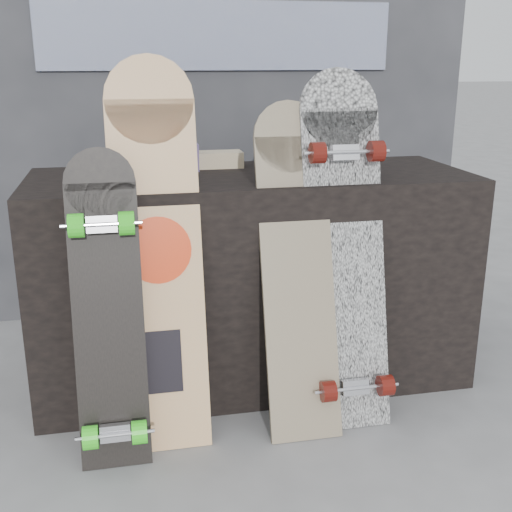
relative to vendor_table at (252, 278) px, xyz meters
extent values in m
plane|color=slate|center=(0.00, -0.50, -0.40)|extent=(60.00, 60.00, 0.00)
cube|color=black|center=(0.00, 0.00, 0.00)|extent=(1.60, 0.60, 0.80)
cube|color=#313236|center=(0.00, 0.85, 0.70)|extent=(2.40, 0.20, 2.20)
cube|color=#0E1D52|center=(0.00, 0.74, 0.90)|extent=(1.60, 0.02, 0.30)
cube|color=#443670|center=(-0.27, 0.14, 0.45)|extent=(0.18, 0.12, 0.10)
cube|color=#443670|center=(0.27, -0.08, 0.46)|extent=(0.14, 0.14, 0.12)
cube|color=#D1B78C|center=(-0.11, 0.18, 0.43)|extent=(0.22, 0.10, 0.06)
cube|color=beige|center=(-0.37, -0.34, 0.14)|extent=(0.28, 0.26, 1.09)
cylinder|color=beige|center=(-0.37, -0.22, 0.68)|extent=(0.28, 0.08, 0.27)
cylinder|color=#FF3910|center=(-0.37, -0.33, 0.23)|extent=(0.21, 0.05, 0.21)
cube|color=black|center=(-0.37, -0.41, -0.12)|extent=(0.11, 0.05, 0.20)
cube|color=beige|center=(0.08, -0.36, 0.08)|extent=(0.24, 0.31, 0.96)
cylinder|color=beige|center=(0.08, -0.21, 0.56)|extent=(0.24, 0.09, 0.23)
cube|color=white|center=(0.26, -0.33, 0.12)|extent=(0.27, 0.28, 1.05)
cylinder|color=white|center=(0.26, -0.20, 0.64)|extent=(0.27, 0.08, 0.27)
cube|color=silver|center=(0.26, -0.47, -0.24)|extent=(0.09, 0.04, 0.06)
cylinder|color=#51100B|center=(0.16, -0.49, -0.24)|extent=(0.04, 0.07, 0.07)
cylinder|color=#51100B|center=(0.36, -0.49, -0.24)|extent=(0.05, 0.07, 0.07)
cube|color=silver|center=(0.26, -0.28, 0.51)|extent=(0.09, 0.04, 0.06)
cylinder|color=#51100B|center=(0.16, -0.30, 0.51)|extent=(0.04, 0.07, 0.07)
cylinder|color=#51100B|center=(0.36, -0.30, 0.51)|extent=(0.05, 0.07, 0.07)
cube|color=black|center=(-0.53, -0.43, 0.02)|extent=(0.21, 0.20, 0.85)
cylinder|color=black|center=(-0.53, -0.34, 0.45)|extent=(0.21, 0.06, 0.21)
cube|color=silver|center=(-0.53, -0.54, -0.27)|extent=(0.09, 0.04, 0.06)
cylinder|color=#36F222|center=(-0.60, -0.56, -0.27)|extent=(0.04, 0.07, 0.07)
cylinder|color=#36F222|center=(-0.46, -0.56, -0.27)|extent=(0.05, 0.07, 0.07)
cube|color=silver|center=(-0.53, -0.40, 0.34)|extent=(0.09, 0.04, 0.06)
cylinder|color=#36F222|center=(-0.60, -0.42, 0.34)|extent=(0.04, 0.07, 0.07)
cylinder|color=#36F222|center=(-0.46, -0.42, 0.34)|extent=(0.05, 0.07, 0.07)
camera|label=1|loc=(-0.45, -2.27, 0.81)|focal=45.00mm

